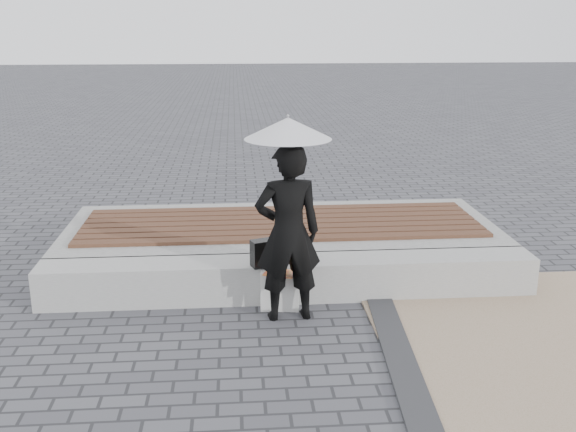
{
  "coord_description": "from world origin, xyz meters",
  "views": [
    {
      "loc": [
        -0.53,
        -4.71,
        2.71
      ],
      "look_at": [
        -0.06,
        1.1,
        1.0
      ],
      "focal_mm": 41.82,
      "sensor_mm": 36.0,
      "label": 1
    }
  ],
  "objects_px": {
    "seating_ledge": "(290,278)",
    "parasol": "(288,128)",
    "canvas_tote": "(280,290)",
    "woman": "(288,233)",
    "handbag": "(270,252)"
  },
  "relations": [
    {
      "from": "parasol",
      "to": "woman",
      "type": "bearing_deg",
      "value": 0.0
    },
    {
      "from": "woman",
      "to": "canvas_tote",
      "type": "distance_m",
      "value": 0.67
    },
    {
      "from": "parasol",
      "to": "canvas_tote",
      "type": "height_order",
      "value": "parasol"
    },
    {
      "from": "woman",
      "to": "canvas_tote",
      "type": "relative_size",
      "value": 4.31
    },
    {
      "from": "woman",
      "to": "parasol",
      "type": "distance_m",
      "value": 0.96
    },
    {
      "from": "parasol",
      "to": "canvas_tote",
      "type": "bearing_deg",
      "value": 107.81
    },
    {
      "from": "woman",
      "to": "handbag",
      "type": "height_order",
      "value": "woman"
    },
    {
      "from": "parasol",
      "to": "canvas_tote",
      "type": "xyz_separation_m",
      "value": [
        -0.06,
        0.19,
        -1.61
      ]
    },
    {
      "from": "woman",
      "to": "canvas_tote",
      "type": "xyz_separation_m",
      "value": [
        -0.06,
        0.19,
        -0.64
      ]
    },
    {
      "from": "seating_ledge",
      "to": "canvas_tote",
      "type": "bearing_deg",
      "value": -111.71
    },
    {
      "from": "seating_ledge",
      "to": "parasol",
      "type": "bearing_deg",
      "value": -96.71
    },
    {
      "from": "handbag",
      "to": "woman",
      "type": "bearing_deg",
      "value": -87.76
    },
    {
      "from": "handbag",
      "to": "parasol",
      "type": "bearing_deg",
      "value": -87.76
    },
    {
      "from": "woman",
      "to": "canvas_tote",
      "type": "bearing_deg",
      "value": -78.45
    },
    {
      "from": "woman",
      "to": "parasol",
      "type": "height_order",
      "value": "parasol"
    }
  ]
}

